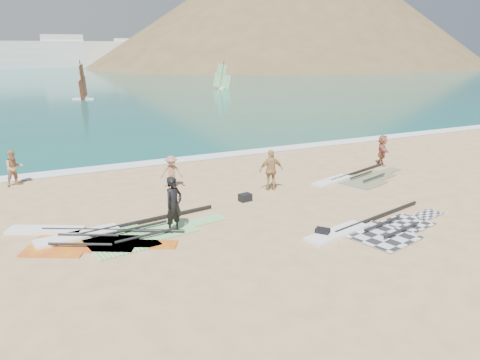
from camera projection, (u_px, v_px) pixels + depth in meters
name	position (u px, v px, depth m)	size (l,w,h in m)	color
ground	(314.00, 234.00, 15.94)	(300.00, 300.00, 0.00)	tan
sea	(35.00, 70.00, 129.32)	(300.00, 240.00, 0.06)	#0B504C
surf_line	(187.00, 160.00, 26.51)	(300.00, 1.20, 0.04)	white
headland_main	(296.00, 66.00, 164.42)	(143.00, 143.00, 45.00)	brown
headland_minor	(356.00, 63.00, 188.17)	(70.00, 70.00, 28.00)	brown
rig_grey	(372.00, 229.00, 16.25)	(6.33, 3.18, 0.20)	#262628
rig_green	(122.00, 233.00, 15.88)	(6.62, 2.94, 0.21)	#4BD231
rig_orange	(355.00, 178.00, 22.51)	(5.81, 3.23, 0.20)	orange
rig_red	(75.00, 237.00, 15.56)	(5.54, 4.30, 0.20)	red
gear_bag_near	(245.00, 197.00, 19.31)	(0.49, 0.36, 0.31)	black
gear_bag_far	(323.00, 232.00, 15.70)	(0.46, 0.32, 0.28)	black
person_wetsuit	(174.00, 205.00, 15.81)	(0.72, 0.47, 1.97)	black
beachgoer_left	(14.00, 168.00, 21.31)	(0.81, 0.63, 1.67)	tan
beachgoer_mid	(172.00, 172.00, 20.92)	(0.97, 0.56, 1.50)	#9D6E52
beachgoer_back	(271.00, 170.00, 20.59)	(1.07, 0.45, 1.83)	tan
beachgoer_right	(382.00, 150.00, 25.02)	(1.53, 0.49, 1.65)	#A85C4D
windsurfer_centre	(83.00, 88.00, 56.64)	(2.65, 2.88, 4.71)	white
windsurfer_right	(222.00, 81.00, 71.40)	(2.37, 2.27, 4.18)	white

